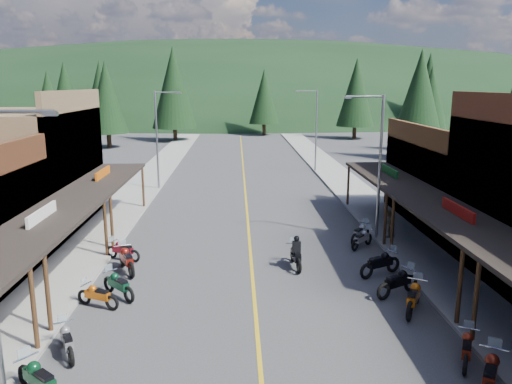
{
  "coord_description": "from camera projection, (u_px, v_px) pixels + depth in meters",
  "views": [
    {
      "loc": [
        -0.67,
        -18.44,
        8.56
      ],
      "look_at": [
        0.33,
        7.08,
        3.0
      ],
      "focal_mm": 35.0,
      "sensor_mm": 36.0,
      "label": 1
    }
  ],
  "objects": [
    {
      "name": "ground",
      "position": [
        255.0,
        303.0,
        19.85
      ],
      "size": [
        220.0,
        220.0,
        0.0
      ],
      "primitive_type": "plane",
      "color": "#38383A",
      "rests_on": "ground"
    },
    {
      "name": "centerline",
      "position": [
        245.0,
        194.0,
        39.38
      ],
      "size": [
        0.15,
        90.0,
        0.01
      ],
      "primitive_type": "cube",
      "color": "gold",
      "rests_on": "ground"
    },
    {
      "name": "sidewalk_west",
      "position": [
        135.0,
        194.0,
        39.03
      ],
      "size": [
        3.4,
        94.0,
        0.15
      ],
      "primitive_type": "cube",
      "color": "gray",
      "rests_on": "ground"
    },
    {
      "name": "sidewalk_east",
      "position": [
        355.0,
        193.0,
        39.7
      ],
      "size": [
        3.4,
        94.0,
        0.15
      ],
      "primitive_type": "cube",
      "color": "gray",
      "rests_on": "ground"
    },
    {
      "name": "shop_west_3",
      "position": [
        16.0,
        170.0,
        29.61
      ],
      "size": [
        10.9,
        10.2,
        8.2
      ],
      "color": "brown",
      "rests_on": "ground"
    },
    {
      "name": "shop_east_3",
      "position": [
        470.0,
        183.0,
        30.87
      ],
      "size": [
        10.9,
        10.2,
        6.2
      ],
      "color": "#4C2D16",
      "rests_on": "ground"
    },
    {
      "name": "streetlight_1",
      "position": [
        158.0,
        136.0,
        40.12
      ],
      "size": [
        2.16,
        0.18,
        8.0
      ],
      "color": "gray",
      "rests_on": "ground"
    },
    {
      "name": "streetlight_2",
      "position": [
        377.0,
        161.0,
        26.98
      ],
      "size": [
        2.16,
        0.18,
        8.0
      ],
      "color": "gray",
      "rests_on": "ground"
    },
    {
      "name": "streetlight_3",
      "position": [
        315.0,
        127.0,
        48.46
      ],
      "size": [
        2.16,
        0.18,
        8.0
      ],
      "color": "gray",
      "rests_on": "ground"
    },
    {
      "name": "ridge_hill",
      "position": [
        239.0,
        112.0,
        151.66
      ],
      "size": [
        310.0,
        140.0,
        60.0
      ],
      "primitive_type": "ellipsoid",
      "color": "black",
      "rests_on": "ground"
    },
    {
      "name": "pine_1",
      "position": [
        101.0,
        91.0,
        85.74
      ],
      "size": [
        5.88,
        5.88,
        12.5
      ],
      "color": "black",
      "rests_on": "ground"
    },
    {
      "name": "pine_2",
      "position": [
        174.0,
        88.0,
        74.4
      ],
      "size": [
        6.72,
        6.72,
        14.0
      ],
      "color": "black",
      "rests_on": "ground"
    },
    {
      "name": "pine_3",
      "position": [
        264.0,
        96.0,
        83.07
      ],
      "size": [
        5.04,
        5.04,
        11.0
      ],
      "color": "black",
      "rests_on": "ground"
    },
    {
      "name": "pine_4",
      "position": [
        356.0,
        92.0,
        77.58
      ],
      "size": [
        5.88,
        5.88,
        12.5
      ],
      "color": "black",
      "rests_on": "ground"
    },
    {
      "name": "pine_5",
      "position": [
        429.0,
        87.0,
        89.75
      ],
      "size": [
        6.72,
        6.72,
        14.0
      ],
      "color": "black",
      "rests_on": "ground"
    },
    {
      "name": "pine_7",
      "position": [
        65.0,
        91.0,
        91.29
      ],
      "size": [
        5.88,
        5.88,
        12.5
      ],
      "color": "black",
      "rests_on": "ground"
    },
    {
      "name": "pine_8",
      "position": [
        49.0,
        107.0,
        56.8
      ],
      "size": [
        4.48,
        4.48,
        10.0
      ],
      "color": "black",
      "rests_on": "ground"
    },
    {
      "name": "pine_9",
      "position": [
        430.0,
        101.0,
        63.35
      ],
      "size": [
        4.93,
        4.93,
        10.8
      ],
      "color": "black",
      "rests_on": "ground"
    },
    {
      "name": "pine_10",
      "position": [
        106.0,
        97.0,
        66.54
      ],
      "size": [
        5.38,
        5.38,
        11.6
      ],
      "color": "black",
      "rests_on": "ground"
    },
    {
      "name": "pine_11",
      "position": [
        419.0,
        96.0,
        56.19
      ],
      "size": [
        5.82,
        5.82,
        12.4
      ],
      "color": "black",
      "rests_on": "ground"
    },
    {
      "name": "bike_west_5",
      "position": [
        39.0,
        379.0,
        13.68
      ],
      "size": [
        2.19,
        2.03,
        1.28
      ],
      "primitive_type": null,
      "rotation": [
        0.0,
        0.0,
        0.86
      ],
      "color": "#0C4022",
      "rests_on": "ground"
    },
    {
      "name": "bike_west_6",
      "position": [
        67.0,
        340.0,
        15.92
      ],
      "size": [
        1.47,
        2.05,
        1.12
      ],
      "primitive_type": null,
      "rotation": [
        0.0,
        0.0,
        0.47
      ],
      "color": "gray",
      "rests_on": "ground"
    },
    {
      "name": "bike_west_7",
      "position": [
        98.0,
        295.0,
        19.37
      ],
      "size": [
        1.98,
        1.38,
        1.08
      ],
      "primitive_type": null,
      "rotation": [
        0.0,
        0.0,
        1.13
      ],
      "color": "#C65B0E",
      "rests_on": "ground"
    },
    {
      "name": "bike_west_8",
      "position": [
        118.0,
        284.0,
        20.26
      ],
      "size": [
        1.99,
        2.02,
        1.22
      ],
      "primitive_type": null,
      "rotation": [
        0.0,
        0.0,
        0.77
      ],
      "color": "#0C4027",
      "rests_on": "ground"
    },
    {
      "name": "bike_west_9",
      "position": [
        127.0,
        258.0,
        23.0
      ],
      "size": [
        1.71,
        2.44,
        1.33
      ],
      "primitive_type": null,
      "rotation": [
        0.0,
        0.0,
        0.45
      ],
      "color": "maroon",
      "rests_on": "ground"
    },
    {
      "name": "bike_west_10",
      "position": [
        123.0,
        249.0,
        24.57
      ],
      "size": [
        2.05,
        1.47,
        1.12
      ],
      "primitive_type": null,
      "rotation": [
        0.0,
        0.0,
        1.1
      ],
      "color": "maroon",
      "rests_on": "ground"
    },
    {
      "name": "bike_east_5",
      "position": [
        491.0,
        373.0,
        13.91
      ],
      "size": [
        1.9,
        2.39,
        1.33
      ],
      "primitive_type": null,
      "rotation": [
        0.0,
        0.0,
        -0.56
      ],
      "color": "maroon",
      "rests_on": "ground"
    },
    {
      "name": "bike_east_6",
      "position": [
        467.0,
        347.0,
        15.48
      ],
      "size": [
        1.48,
        2.05,
        1.12
      ],
      "primitive_type": null,
      "rotation": [
        0.0,
        0.0,
        -0.47
      ],
      "color": "maroon",
      "rests_on": "ground"
    },
    {
      "name": "bike_east_7",
      "position": [
        414.0,
        296.0,
        18.95
      ],
      "size": [
        1.8,
        2.39,
        1.32
      ],
      "primitive_type": null,
      "rotation": [
        0.0,
        0.0,
        -0.51
      ],
      "color": "#C45D0E",
      "rests_on": "ground"
    },
    {
      "name": "bike_east_8",
      "position": [
        398.0,
        281.0,
        20.44
      ],
      "size": [
        2.31,
        1.77,
        1.28
      ],
      "primitive_type": null,
      "rotation": [
        0.0,
        0.0,
        -1.04
      ],
      "color": "black",
      "rests_on": "ground"
    },
    {
      "name": "bike_east_9",
      "position": [
        380.0,
        262.0,
        22.58
      ],
      "size": [
        2.36,
        1.72,
        1.3
      ],
      "primitive_type": null,
      "rotation": [
        0.0,
        0.0,
        -1.09
      ],
      "color": "black",
      "rests_on": "ground"
    },
    {
      "name": "bike_east_10",
      "position": [
        362.0,
        238.0,
        26.45
      ],
      "size": [
        1.81,
        1.84,
        1.11
      ],
      "primitive_type": null,
      "rotation": [
        0.0,
        0.0,
        -0.77
      ],
      "color": "#99989D",
      "rests_on": "ground"
    },
    {
      "name": "bike_east_11",
      "position": [
        360.0,
        232.0,
        27.36
      ],
      "size": [
        1.84,
        2.05,
        1.19
      ],
      "primitive_type": null,
      "rotation": [
        0.0,
        0.0,
        -0.68
      ],
      "color": "#A1A0A6",
      "rests_on": "ground"
    },
    {
      "name": "rider_on_bike",
      "position": [
        296.0,
        254.0,
        23.59
      ],
      "size": [
        0.89,
        2.21,
        1.65
      ],
      "rotation": [
        0.0,
        0.0,
        0.08
      ],
      "color": "black",
      "rests_on": "ground"
    },
    {
      "name": "pedestrian_east_b",
      "position": [
        389.0,
        223.0,
        27.81
      ],
      "size": [
        0.89,
        0.77,
        1.59
      ],
      "primitive_type": "imported",
      "rotation": [
        0.0,
        0.0,
        3.66
      ],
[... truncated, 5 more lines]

